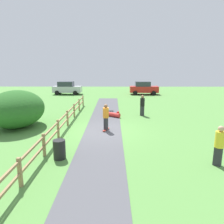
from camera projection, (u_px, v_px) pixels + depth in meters
name	position (u px, v px, depth m)	size (l,w,h in m)	color
ground_plane	(103.00, 131.00, 13.62)	(60.00, 60.00, 0.00)	#568E42
asphalt_path	(103.00, 131.00, 13.62)	(2.40, 28.00, 0.02)	#515156
wooden_fence	(63.00, 121.00, 13.49)	(0.12, 18.12, 1.10)	#997A51
bush_large	(17.00, 109.00, 14.30)	(3.63, 4.36, 2.57)	#286023
trash_bin	(59.00, 149.00, 9.49)	(0.56, 0.56, 0.90)	black
skater_riding	(106.00, 116.00, 13.47)	(0.48, 0.82, 1.77)	#B23326
skater_fallen	(113.00, 114.00, 17.44)	(1.37, 1.37, 0.36)	red
skateboard_loose	(109.00, 111.00, 19.39)	(0.81, 0.26, 0.08)	black
bystander_yellow	(219.00, 144.00, 8.73)	(0.53, 0.53, 1.77)	#2D2D33
bystander_black	(142.00, 104.00, 17.68)	(0.54, 0.54, 1.77)	#2D2D33
parked_car_red	(144.00, 88.00, 31.01)	(4.24, 2.07, 1.92)	red
parked_car_silver	(67.00, 88.00, 31.08)	(4.25, 2.09, 1.92)	#B7B7BC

